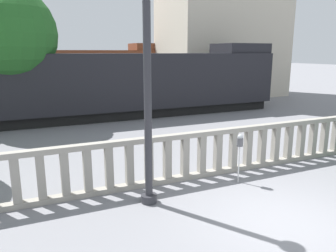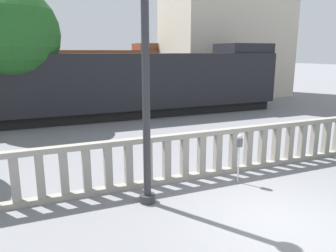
# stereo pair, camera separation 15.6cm
# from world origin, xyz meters

# --- Properties ---
(ground_plane) EXTENTS (160.00, 160.00, 0.00)m
(ground_plane) POSITION_xyz_m (0.00, 0.00, 0.00)
(ground_plane) COLOR slate
(balustrade) EXTENTS (12.58, 0.24, 1.39)m
(balustrade) POSITION_xyz_m (0.00, 3.13, 0.70)
(balustrade) COLOR gray
(balustrade) RESTS_ON ground
(lamppost) EXTENTS (0.42, 0.42, 5.16)m
(lamppost) POSITION_xyz_m (-2.32, 2.15, 2.92)
(lamppost) COLOR #2D2D33
(lamppost) RESTS_ON ground
(parking_meter) EXTENTS (0.18, 0.18, 1.42)m
(parking_meter) POSITION_xyz_m (0.47, 2.32, 1.14)
(parking_meter) COLOR silver
(parking_meter) RESTS_ON ground
(train_near) EXTENTS (20.76, 2.86, 4.17)m
(train_near) POSITION_xyz_m (-0.56, 13.05, 1.88)
(train_near) COLOR black
(train_near) RESTS_ON ground
(train_far) EXTENTS (25.18, 2.91, 4.39)m
(train_far) POSITION_xyz_m (-5.15, 23.56, 1.98)
(train_far) COLOR black
(train_far) RESTS_ON ground
(building_block) EXTENTS (9.67, 6.37, 15.26)m
(building_block) POSITION_xyz_m (10.71, 19.27, 7.63)
(building_block) COLOR beige
(building_block) RESTS_ON ground
(tree_right) EXTENTS (4.64, 4.64, 6.79)m
(tree_right) POSITION_xyz_m (-5.38, 13.00, 4.46)
(tree_right) COLOR brown
(tree_right) RESTS_ON ground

